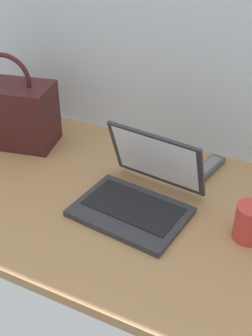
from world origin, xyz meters
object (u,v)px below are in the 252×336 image
Objects in this scene: laptop at (139,193)px; handbag at (11,112)px; coffee_mug at (251,222)px; remote_control_near at (208,168)px.

handbag reaches higher than laptop.
coffee_mug is 0.32m from remote_control_near.
remote_control_near is (-0.19, 0.25, -0.04)m from coffee_mug.
laptop is 0.32m from coffee_mug.
coffee_mug is 0.89m from handbag.
laptop is 1.01× the size of handbag.
laptop is at bearing -115.75° from remote_control_near.
handbag is (-0.56, 0.14, 0.07)m from laptop.
remote_control_near is at bearing 127.27° from coffee_mug.
remote_control_near is at bearing 10.00° from handbag.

